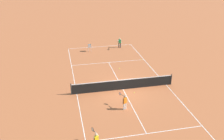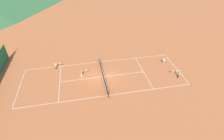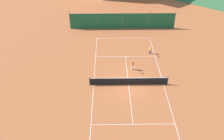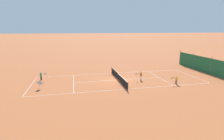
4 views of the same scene
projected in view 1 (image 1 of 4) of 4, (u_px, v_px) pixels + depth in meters
The scene contains 13 objects.
ground_plane at pixel (123, 89), 23.27m from camera, with size 600.00×600.00×0.00m, color #B25B33.
court_line_markings at pixel (123, 89), 23.27m from camera, with size 8.25×23.85×0.01m.
tennis_net at pixel (123, 84), 23.07m from camera, with size 9.18×0.08×1.06m.
player_far_service at pixel (124, 101), 20.05m from camera, with size 0.45×1.05×1.22m.
player_near_service at pixel (96, 139), 16.01m from camera, with size 0.36×1.00×1.14m.
player_far_baseline at pixel (120, 42), 33.16m from camera, with size 0.67×1.01×1.30m.
tennis_ball_mid_court at pixel (141, 60), 29.68m from camera, with size 0.07×0.07×0.07m, color #CCE033.
tennis_ball_by_net_right at pixel (134, 93), 22.66m from camera, with size 0.07×0.07×0.07m, color #CCE033.
tennis_ball_far_corner at pixel (76, 89), 23.28m from camera, with size 0.07×0.07×0.07m, color #CCE033.
tennis_ball_service_box at pixel (147, 82), 24.46m from camera, with size 0.07×0.07×0.07m, color #CCE033.
tennis_ball_by_net_left at pixel (150, 68), 27.47m from camera, with size 0.07×0.07×0.07m, color #CCE033.
tennis_ball_near_corner at pixel (119, 68), 27.41m from camera, with size 0.07×0.07×0.07m, color #CCE033.
ball_hopper at pixel (89, 46), 31.98m from camera, with size 0.36×0.36×0.89m.
Camera 1 is at (5.28, 19.87, 11.08)m, focal length 42.00 mm.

